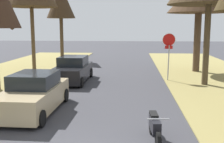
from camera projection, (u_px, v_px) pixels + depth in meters
The scene contains 5 objects.
stop_sign_far at pixel (169, 46), 17.55m from camera, with size 0.81×0.36×2.96m.
street_tree_left_far at pixel (61, 2), 27.77m from camera, with size 2.84×2.84×7.55m.
parked_sedan_tan at pixel (34, 94), 11.33m from camera, with size 1.99×4.42×1.57m.
parked_sedan_black at pixel (73, 70), 17.60m from camera, with size 1.99×4.42×1.57m.
parked_motorcycle at pixel (155, 127), 8.34m from camera, with size 0.60×2.05×0.97m.
Camera 1 is at (1.60, -5.71, 3.45)m, focal length 45.00 mm.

